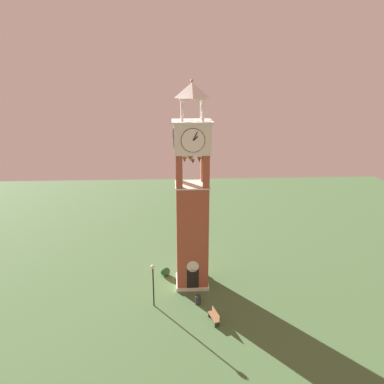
{
  "coord_description": "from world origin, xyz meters",
  "views": [
    {
      "loc": [
        -1.65,
        -31.55,
        18.77
      ],
      "look_at": [
        0.0,
        0.0,
        9.27
      ],
      "focal_mm": 34.22,
      "sensor_mm": 36.0,
      "label": 1
    }
  ],
  "objects": [
    {
      "name": "shrub_left_of_tower",
      "position": [
        -2.63,
        1.62,
        0.42
      ],
      "size": [
        0.98,
        0.98,
        0.84
      ],
      "primitive_type": "ellipsoid",
      "color": "#28562D",
      "rests_on": "ground"
    },
    {
      "name": "ground",
      "position": [
        0.0,
        0.0,
        0.0
      ],
      "size": [
        80.0,
        80.0,
        0.0
      ],
      "primitive_type": "plane",
      "color": "#476B3D"
    },
    {
      "name": "clock_tower",
      "position": [
        -0.0,
        -0.0,
        7.92
      ],
      "size": [
        3.48,
        3.48,
        19.02
      ],
      "color": "#9E4C38",
      "rests_on": "ground"
    },
    {
      "name": "park_bench",
      "position": [
        1.51,
        -6.09,
        0.48
      ],
      "size": [
        0.85,
        1.66,
        0.95
      ],
      "color": "brown",
      "rests_on": "ground"
    },
    {
      "name": "shrub_near_entry",
      "position": [
        -0.3,
        4.4,
        0.3
      ],
      "size": [
        0.96,
        0.96,
        0.61
      ],
      "primitive_type": "ellipsoid",
      "color": "#28562D",
      "rests_on": "ground"
    },
    {
      "name": "trash_bin",
      "position": [
        0.34,
        -3.55,
        0.4
      ],
      "size": [
        0.52,
        0.52,
        0.8
      ],
      "primitive_type": "cylinder",
      "color": "#2D2D33",
      "rests_on": "ground"
    },
    {
      "name": "lamp_post",
      "position": [
        -3.53,
        -3.6,
        2.74
      ],
      "size": [
        0.36,
        0.36,
        3.96
      ],
      "color": "black",
      "rests_on": "ground"
    }
  ]
}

